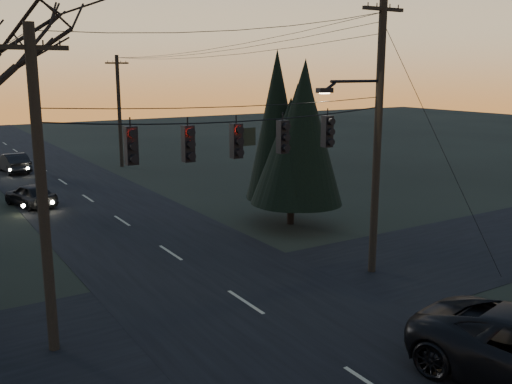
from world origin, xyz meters
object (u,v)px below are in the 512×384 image
utility_pole_far_r (122,167)px  sedan_oncoming_b (14,163)px  utility_pole_right (372,271)px  evergreen_right (292,135)px  sedan_oncoming_a (31,195)px  utility_pole_left (55,349)px

utility_pole_far_r → sedan_oncoming_b: (-7.61, 1.68, 0.70)m
utility_pole_right → evergreen_right: size_ratio=1.33×
sedan_oncoming_a → sedan_oncoming_b: bearing=-111.8°
sedan_oncoming_a → sedan_oncoming_b: sedan_oncoming_b is taller
sedan_oncoming_a → utility_pole_right: bearing=99.6°
sedan_oncoming_b → evergreen_right: bearing=106.8°
utility_pole_far_r → sedan_oncoming_b: 7.82m
utility_pole_right → sedan_oncoming_b: 30.65m
utility_pole_left → sedan_oncoming_b: bearing=82.5°
utility_pole_right → utility_pole_far_r: bearing=90.0°
utility_pole_left → sedan_oncoming_b: utility_pole_left is taller
utility_pole_left → evergreen_right: (12.85, 7.15, 4.36)m
utility_pole_far_r → evergreen_right: size_ratio=1.13×
utility_pole_far_r → sedan_oncoming_b: utility_pole_far_r is taller
evergreen_right → sedan_oncoming_b: bearing=111.7°
utility_pole_left → sedan_oncoming_a: 17.93m
utility_pole_far_r → sedan_oncoming_b: size_ratio=1.99×
evergreen_right → sedan_oncoming_a: size_ratio=2.00×
utility_pole_far_r → sedan_oncoming_a: 13.50m
utility_pole_left → sedan_oncoming_b: size_ratio=1.99×
utility_pole_left → evergreen_right: evergreen_right is taller
utility_pole_far_r → sedan_oncoming_a: bearing=-130.2°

